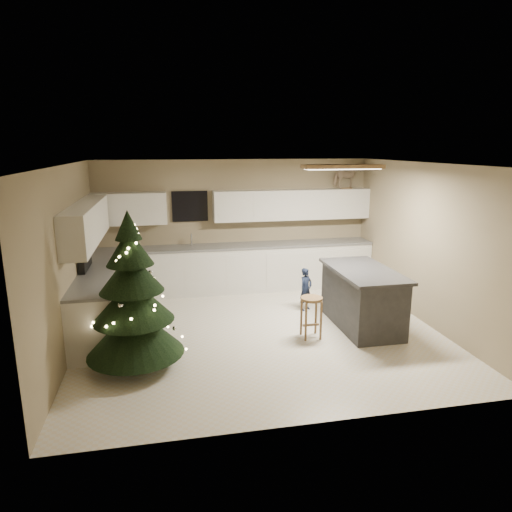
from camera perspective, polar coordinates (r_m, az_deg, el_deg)
name	(u,v)px	position (r m, az deg, el deg)	size (l,w,h in m)	color
ground_plane	(260,332)	(7.29, 0.55, -9.47)	(5.50, 5.50, 0.00)	silver
room_shell	(262,222)	(6.80, 0.78, 4.25)	(5.52, 5.02, 2.61)	gray
cabinetry	(194,263)	(8.48, -7.79, -0.84)	(5.50, 3.20, 2.00)	silver
island	(362,298)	(7.56, 13.12, -5.08)	(0.90, 1.70, 0.95)	black
bar_stool	(311,307)	(6.98, 6.93, -6.38)	(0.33, 0.33, 0.64)	brown
christmas_tree	(133,305)	(6.12, -15.11, -5.91)	(1.31, 1.26, 2.09)	#3F2816
toddler	(306,289)	(8.15, 6.24, -4.15)	(0.28, 0.18, 0.76)	black
rocking_horse	(347,176)	(9.64, 11.30, 9.78)	(0.60, 0.37, 0.50)	brown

